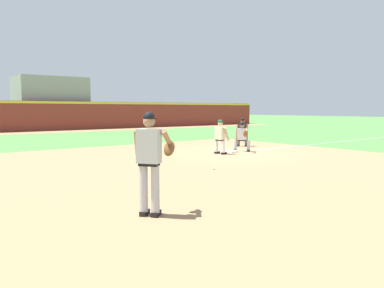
{
  "coord_description": "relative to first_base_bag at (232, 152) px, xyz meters",
  "views": [
    {
      "loc": [
        -11.36,
        -11.78,
        1.91
      ],
      "look_at": [
        -5.58,
        -4.32,
        1.02
      ],
      "focal_mm": 35.0,
      "sensor_mm": 36.0,
      "label": 1
    }
  ],
  "objects": [
    {
      "name": "ground_plane",
      "position": [
        0.0,
        0.0,
        -0.04
      ],
      "size": [
        160.0,
        160.0,
        0.0
      ],
      "primitive_type": "plane",
      "color": "#518942"
    },
    {
      "name": "infield_dirt_patch",
      "position": [
        -3.98,
        -3.08,
        -0.04
      ],
      "size": [
        18.0,
        18.0,
        0.01
      ],
      "primitive_type": "cube",
      "color": "#A87F56",
      "rests_on": "ground"
    },
    {
      "name": "warning_track_strip",
      "position": [
        0.0,
        20.0,
        -0.04
      ],
      "size": [
        48.0,
        3.2,
        0.01
      ],
      "primitive_type": "cube",
      "color": "#A87F56",
      "rests_on": "ground"
    },
    {
      "name": "foul_line_stripe",
      "position": [
        7.54,
        0.0,
        -0.04
      ],
      "size": [
        15.09,
        0.1,
        0.0
      ],
      "primitive_type": "cube",
      "color": "white",
      "rests_on": "ground"
    },
    {
      "name": "first_base_bag",
      "position": [
        0.0,
        0.0,
        0.0
      ],
      "size": [
        0.38,
        0.38,
        0.09
      ],
      "primitive_type": "cube",
      "color": "white",
      "rests_on": "ground"
    },
    {
      "name": "baseball",
      "position": [
        -3.69,
        -3.0,
        -0.01
      ],
      "size": [
        0.07,
        0.07,
        0.07
      ],
      "primitive_type": "sphere",
      "color": "white",
      "rests_on": "ground"
    },
    {
      "name": "pitcher",
      "position": [
        -7.93,
        -6.16,
        1.01
      ],
      "size": [
        0.85,
        0.57,
        1.86
      ],
      "color": "black",
      "rests_on": "ground"
    },
    {
      "name": "first_baseman",
      "position": [
        0.63,
        0.02,
        0.69
      ],
      "size": [
        0.79,
        1.06,
        1.34
      ],
      "color": "black",
      "rests_on": "ground"
    },
    {
      "name": "baserunner",
      "position": [
        -0.77,
        -0.06,
        0.75
      ],
      "size": [
        0.47,
        0.61,
        1.46
      ],
      "color": "black",
      "rests_on": "ground"
    },
    {
      "name": "umpire",
      "position": [
        2.32,
        1.67,
        0.75
      ],
      "size": [
        0.65,
        0.68,
        1.46
      ],
      "color": "black",
      "rests_on": "ground"
    },
    {
      "name": "outfield_wall",
      "position": [
        0.0,
        22.0,
        1.35
      ],
      "size": [
        48.0,
        0.54,
        2.6
      ],
      "color": "maroon",
      "rests_on": "ground"
    },
    {
      "name": "stadium_seating_block",
      "position": [
        0.0,
        24.9,
        2.43
      ],
      "size": [
        6.23,
        4.2,
        4.9
      ],
      "color": "gray",
      "rests_on": "ground"
    }
  ]
}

